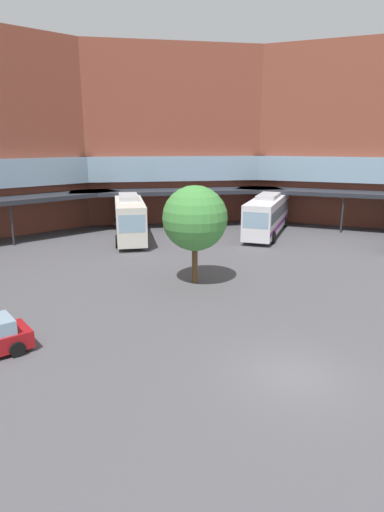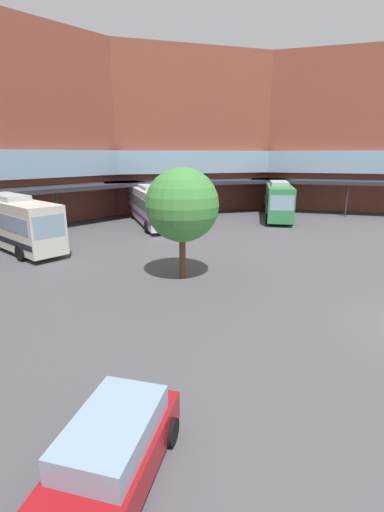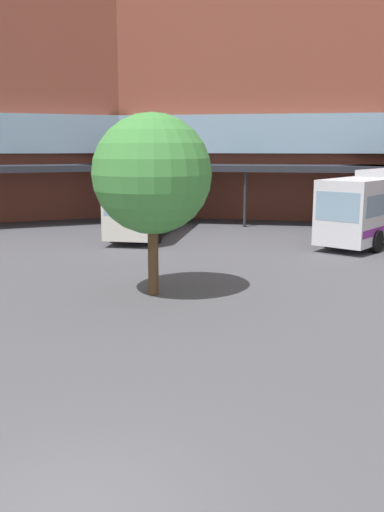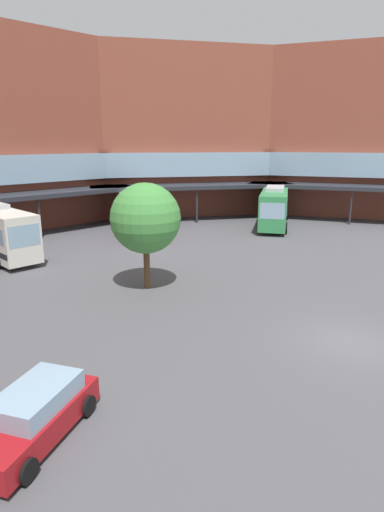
{
  "view_description": "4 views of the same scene",
  "coord_description": "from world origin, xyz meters",
  "px_view_note": "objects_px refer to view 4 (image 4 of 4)",
  "views": [
    {
      "loc": [
        -10.0,
        -11.56,
        8.72
      ],
      "look_at": [
        1.95,
        12.89,
        1.44
      ],
      "focal_mm": 30.09,
      "sensor_mm": 36.0,
      "label": 1
    },
    {
      "loc": [
        -15.68,
        2.63,
        6.82
      ],
      "look_at": [
        1.5,
        11.1,
        1.39
      ],
      "focal_mm": 25.26,
      "sensor_mm": 36.0,
      "label": 2
    },
    {
      "loc": [
        1.0,
        -7.0,
        5.04
      ],
      "look_at": [
        2.8,
        10.48,
        1.59
      ],
      "focal_mm": 38.95,
      "sensor_mm": 36.0,
      "label": 3
    },
    {
      "loc": [
        -18.1,
        -2.4,
        8.37
      ],
      "look_at": [
        2.72,
        9.34,
        1.99
      ],
      "focal_mm": 30.14,
      "sensor_mm": 36.0,
      "label": 4
    }
  ],
  "objects_px": {
    "parked_car": "(34,415)",
    "bus_4": "(136,211)",
    "bus_0": "(274,206)",
    "plaza_tree": "(145,219)"
  },
  "relations": [
    {
      "from": "parked_car",
      "to": "bus_0",
      "type": "bearing_deg",
      "value": 175.91
    },
    {
      "from": "bus_0",
      "to": "parked_car",
      "type": "relative_size",
      "value": 2.44
    },
    {
      "from": "parked_car",
      "to": "plaza_tree",
      "type": "height_order",
      "value": "plaza_tree"
    },
    {
      "from": "bus_4",
      "to": "plaza_tree",
      "type": "xyz_separation_m",
      "value": [
        -13.03,
        -10.4,
        2.19
      ]
    },
    {
      "from": "bus_0",
      "to": "bus_4",
      "type": "distance_m",
      "value": 13.98
    },
    {
      "from": "bus_4",
      "to": "plaza_tree",
      "type": "height_order",
      "value": "plaza_tree"
    },
    {
      "from": "plaza_tree",
      "to": "bus_4",
      "type": "bearing_deg",
      "value": 38.61
    },
    {
      "from": "bus_4",
      "to": "parked_car",
      "type": "xyz_separation_m",
      "value": [
        -25.56,
        -15.27,
        -1.22
      ]
    },
    {
      "from": "bus_4",
      "to": "bus_0",
      "type": "bearing_deg",
      "value": 86.83
    },
    {
      "from": "parked_car",
      "to": "bus_4",
      "type": "bearing_deg",
      "value": -161.04
    }
  ]
}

